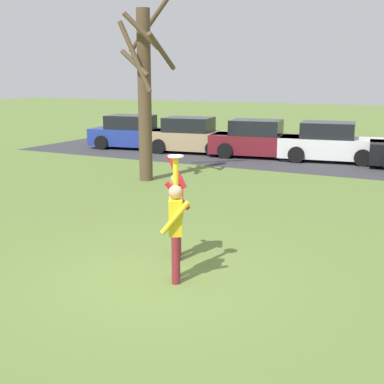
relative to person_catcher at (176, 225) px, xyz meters
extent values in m
plane|color=olive|center=(-0.29, 0.03, -0.98)|extent=(120.00, 120.00, 0.00)
cylinder|color=maroon|center=(0.06, -0.12, -0.57)|extent=(0.14, 0.14, 0.82)
cylinder|color=maroon|center=(-0.06, 0.12, -0.57)|extent=(0.14, 0.14, 0.82)
cube|color=gold|center=(0.00, 0.00, 0.14)|extent=(0.36, 0.42, 0.60)
sphere|color=tan|center=(0.00, 0.00, 0.55)|extent=(0.23, 0.23, 0.23)
cylinder|color=gold|center=(0.10, -0.20, 0.19)|extent=(0.45, 0.29, 0.59)
cylinder|color=gold|center=(-0.10, 0.20, 0.77)|extent=(0.09, 0.09, 0.66)
cylinder|color=maroon|center=(-0.56, 1.08, -0.57)|extent=(0.14, 0.14, 0.82)
cylinder|color=maroon|center=(-0.44, 0.85, -0.57)|extent=(0.14, 0.14, 0.82)
cube|color=red|center=(-0.50, 0.97, 0.14)|extent=(0.36, 0.42, 0.60)
sphere|color=tan|center=(-0.50, 0.97, 0.55)|extent=(0.23, 0.23, 0.23)
cylinder|color=red|center=(-0.60, 1.17, 0.19)|extent=(0.45, 0.29, 0.59)
cylinder|color=red|center=(-0.39, 0.77, 0.74)|extent=(0.33, 0.22, 0.65)
cylinder|color=white|center=(-0.10, 0.20, 1.11)|extent=(0.26, 0.26, 0.02)
cube|color=#233893|center=(-9.80, 13.61, -0.43)|extent=(4.32, 2.38, 0.80)
cube|color=black|center=(-9.94, 13.59, 0.29)|extent=(2.32, 1.93, 0.64)
cylinder|color=black|center=(-8.67, 14.70, -0.65)|extent=(0.69, 0.31, 0.66)
cylinder|color=black|center=(-8.40, 12.90, -0.65)|extent=(0.69, 0.31, 0.66)
cylinder|color=black|center=(-11.19, 14.33, -0.65)|extent=(0.69, 0.31, 0.66)
cylinder|color=black|center=(-10.92, 12.53, -0.65)|extent=(0.69, 0.31, 0.66)
cube|color=tan|center=(-6.66, 13.65, -0.43)|extent=(4.32, 2.38, 0.80)
cube|color=black|center=(-6.80, 13.62, 0.29)|extent=(2.32, 1.93, 0.64)
cylinder|color=black|center=(-5.53, 14.73, -0.65)|extent=(0.69, 0.31, 0.66)
cylinder|color=black|center=(-5.27, 12.93, -0.65)|extent=(0.69, 0.31, 0.66)
cylinder|color=black|center=(-8.05, 14.36, -0.65)|extent=(0.69, 0.31, 0.66)
cylinder|color=black|center=(-7.78, 12.56, -0.65)|extent=(0.69, 0.31, 0.66)
cube|color=maroon|center=(-3.43, 13.72, -0.43)|extent=(4.32, 2.38, 0.80)
cube|color=black|center=(-3.58, 13.70, 0.29)|extent=(2.32, 1.93, 0.64)
cylinder|color=black|center=(-2.31, 14.81, -0.65)|extent=(0.69, 0.31, 0.66)
cylinder|color=black|center=(-2.04, 13.01, -0.65)|extent=(0.69, 0.31, 0.66)
cylinder|color=black|center=(-4.82, 14.44, -0.65)|extent=(0.69, 0.31, 0.66)
cylinder|color=black|center=(-4.56, 12.64, -0.65)|extent=(0.69, 0.31, 0.66)
cube|color=white|center=(-0.44, 13.99, -0.43)|extent=(4.32, 2.38, 0.80)
cube|color=black|center=(-0.59, 13.97, 0.29)|extent=(2.32, 1.93, 0.64)
cylinder|color=black|center=(0.69, 15.07, -0.65)|extent=(0.69, 0.31, 0.66)
cylinder|color=black|center=(0.95, 13.27, -0.65)|extent=(0.69, 0.31, 0.66)
cylinder|color=black|center=(-1.83, 14.70, -0.65)|extent=(0.69, 0.31, 0.66)
cylinder|color=black|center=(-1.56, 12.90, -0.65)|extent=(0.69, 0.31, 0.66)
cube|color=#38383D|center=(-1.82, 13.83, -0.98)|extent=(25.34, 6.40, 0.01)
cylinder|color=brown|center=(-5.07, 7.16, 1.76)|extent=(0.44, 0.44, 5.48)
cylinder|color=brown|center=(-5.10, 6.68, 2.82)|extent=(1.06, 0.24, 0.87)
cylinder|color=brown|center=(-4.84, 6.69, 3.77)|extent=(1.10, 0.64, 1.14)
cylinder|color=brown|center=(-4.38, 7.13, 3.17)|extent=(0.22, 1.47, 1.12)
cylinder|color=brown|center=(-5.07, 6.64, 3.01)|extent=(1.18, 0.16, 2.19)
cylinder|color=brown|center=(-5.23, 7.86, 4.12)|extent=(1.55, 0.50, 1.90)
camera|label=1|loc=(3.92, -7.11, 2.38)|focal=47.74mm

